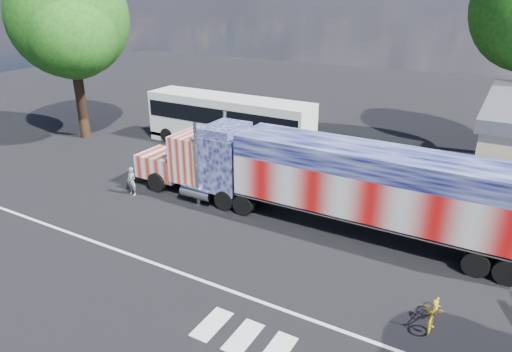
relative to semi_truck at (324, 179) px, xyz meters
The scene contains 7 objects.
ground 5.29m from the semi_truck, 132.32° to the right, with size 100.00×100.00×0.00m, color black.
lane_markings 7.80m from the semi_truck, 101.80° to the right, with size 30.00×2.67×0.01m.
semi_truck is the anchor object (origin of this frame).
coach_bus 12.25m from the semi_truck, 143.61° to the left, with size 11.99×2.79×3.49m.
woman 10.26m from the semi_truck, 168.30° to the right, with size 0.56×0.37×1.54m, color slate.
bicycle 7.67m from the semi_truck, 39.05° to the right, with size 0.60×1.73×0.91m, color gold.
tree_w_a 21.42m from the semi_truck, 169.29° to the left, with size 8.38×7.98×12.36m.
Camera 1 is at (9.98, -14.45, 10.11)m, focal length 32.00 mm.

